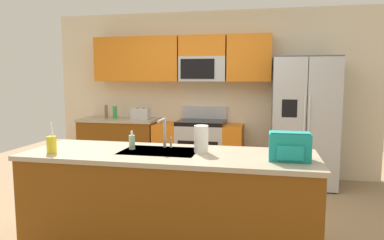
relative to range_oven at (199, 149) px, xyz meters
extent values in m
plane|color=#997A56|center=(0.13, -1.80, -0.44)|extent=(9.00, 9.00, 0.00)
cube|color=beige|center=(0.13, 0.35, 0.86)|extent=(5.20, 0.10, 2.60)
cube|color=orange|center=(-1.37, 0.14, 1.41)|extent=(0.70, 0.32, 0.70)
cube|color=orange|center=(-0.68, 0.14, 1.41)|extent=(0.68, 0.32, 0.70)
cube|color=orange|center=(0.75, 0.14, 1.41)|extent=(0.66, 0.32, 0.70)
cube|color=#B7BABF|center=(0.04, 0.14, 1.25)|extent=(0.72, 0.32, 0.38)
cube|color=black|center=(-0.02, -0.03, 1.25)|extent=(0.52, 0.01, 0.30)
cube|color=orange|center=(0.04, 0.14, 1.60)|extent=(0.72, 0.32, 0.32)
cube|color=brown|center=(-1.31, 0.00, -0.01)|extent=(1.22, 0.60, 0.86)
cube|color=tan|center=(-1.31, 0.00, 0.44)|extent=(1.25, 0.63, 0.04)
cube|color=#B7BABF|center=(0.04, 0.00, -0.02)|extent=(0.72, 0.60, 0.84)
cube|color=black|center=(0.04, -0.31, 0.01)|extent=(0.60, 0.01, 0.36)
cube|color=black|center=(0.04, 0.00, 0.43)|extent=(0.72, 0.60, 0.06)
cube|color=#B7BABF|center=(0.04, 0.27, 0.56)|extent=(0.72, 0.06, 0.20)
cube|color=orange|center=(-0.50, 0.00, -0.02)|extent=(0.36, 0.60, 0.84)
cube|color=orange|center=(0.54, 0.00, -0.02)|extent=(0.28, 0.60, 0.84)
cube|color=#4C4F54|center=(1.54, -0.05, 0.48)|extent=(0.90, 0.70, 1.85)
cube|color=#B7BABF|center=(1.32, -0.42, 0.48)|extent=(0.44, 0.04, 1.81)
cube|color=#B7BABF|center=(1.77, -0.42, 0.48)|extent=(0.44, 0.04, 1.81)
cylinder|color=silver|center=(1.51, -0.45, 0.57)|extent=(0.02, 0.02, 0.60)
cylinder|color=silver|center=(1.57, -0.45, 0.57)|extent=(0.02, 0.02, 0.60)
cube|color=black|center=(1.32, -0.44, 0.70)|extent=(0.20, 0.00, 0.24)
cube|color=brown|center=(0.18, -2.38, -0.01)|extent=(2.52, 0.80, 0.86)
cube|color=tan|center=(0.18, -2.38, 0.44)|extent=(2.56, 0.84, 0.04)
cube|color=#B7BABF|center=(0.08, -2.33, 0.44)|extent=(0.68, 0.44, 0.03)
cube|color=#B7BABF|center=(-0.93, -0.05, 0.55)|extent=(0.28, 0.16, 0.18)
cube|color=black|center=(-0.98, -0.05, 0.63)|extent=(0.03, 0.11, 0.01)
cube|color=black|center=(-0.88, -0.05, 0.63)|extent=(0.03, 0.11, 0.01)
cylinder|color=brown|center=(-1.54, 0.00, 0.56)|extent=(0.05, 0.05, 0.22)
cylinder|color=green|center=(-1.38, -0.02, 0.56)|extent=(0.07, 0.07, 0.20)
cylinder|color=#B7BABF|center=(0.08, -2.16, 0.60)|extent=(0.03, 0.03, 0.28)
cylinder|color=#B7BABF|center=(0.08, -2.26, 0.73)|extent=(0.02, 0.20, 0.02)
cylinder|color=#B7BABF|center=(0.14, -2.16, 0.51)|extent=(0.02, 0.02, 0.10)
cylinder|color=yellow|center=(-0.81, -2.61, 0.53)|extent=(0.08, 0.08, 0.15)
cylinder|color=white|center=(-0.80, -2.61, 0.65)|extent=(0.01, 0.03, 0.14)
cylinder|color=#A5D8B2|center=(-0.19, -2.31, 0.52)|extent=(0.06, 0.06, 0.13)
cylinder|color=white|center=(-0.19, -2.31, 0.61)|extent=(0.02, 0.02, 0.04)
cylinder|color=white|center=(0.46, -2.32, 0.58)|extent=(0.12, 0.12, 0.24)
cube|color=teal|center=(1.20, -2.46, 0.57)|extent=(0.32, 0.20, 0.22)
cube|color=#157D79|center=(1.20, -2.48, 0.67)|extent=(0.30, 0.14, 0.03)
cube|color=teal|center=(1.20, -2.57, 0.54)|extent=(0.20, 0.03, 0.11)
camera|label=1|loc=(1.01, -5.32, 1.11)|focal=33.01mm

